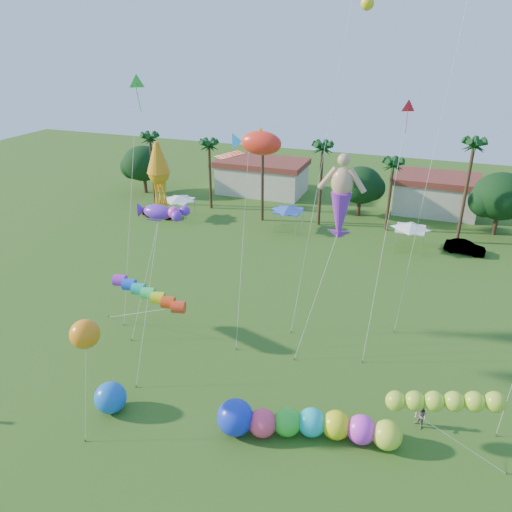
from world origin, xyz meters
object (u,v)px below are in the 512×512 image
(spectator_b, at_px, (420,416))
(blue_ball, at_px, (110,398))
(car_a, at_px, (159,211))
(car_b, at_px, (465,247))
(caterpillar_inflatable, at_px, (301,424))

(spectator_b, xyz_separation_m, blue_ball, (-18.22, -5.24, 0.18))
(car_a, bearing_deg, car_b, -86.63)
(car_b, distance_m, caterpillar_inflatable, 32.92)
(car_a, relative_size, blue_ball, 2.13)
(car_b, relative_size, caterpillar_inflatable, 0.39)
(car_a, xyz_separation_m, blue_ball, (15.62, -32.19, 0.27))
(spectator_b, relative_size, caterpillar_inflatable, 0.15)
(car_b, bearing_deg, car_a, 99.88)
(car_a, height_order, blue_ball, blue_ball)
(car_a, bearing_deg, caterpillar_inflatable, -136.71)
(car_a, relative_size, spectator_b, 2.59)
(spectator_b, relative_size, blue_ball, 0.82)
(car_b, height_order, blue_ball, blue_ball)
(spectator_b, xyz_separation_m, caterpillar_inflatable, (-6.50, -3.19, 0.10))
(car_b, bearing_deg, spectator_b, -177.86)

